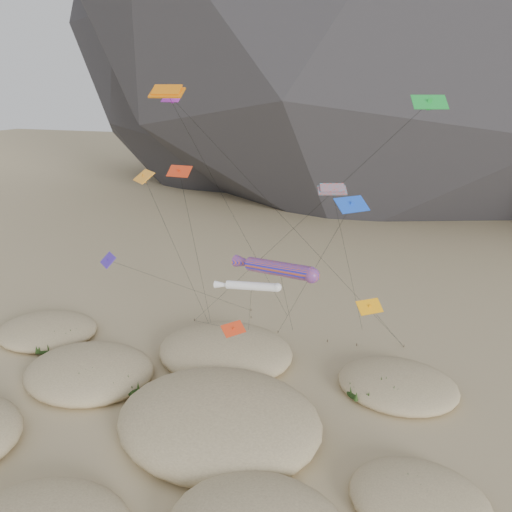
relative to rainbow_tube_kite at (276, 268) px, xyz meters
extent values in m
plane|color=#CCB789|center=(-4.86, -10.68, -12.79)|extent=(500.00, 500.00, 0.00)
ellipsoid|color=#2B2B30|center=(-41.86, 112.32, 31.21)|extent=(136.20, 127.83, 116.00)
ellipsoid|color=#CCB789|center=(-18.32, -2.98, -12.11)|extent=(13.11, 11.14, 3.02)
ellipsoid|color=#CCB789|center=(-3.02, -6.15, -11.81)|extent=(17.52, 14.89, 4.35)
ellipsoid|color=#CCB789|center=(13.23, -9.20, -12.29)|extent=(9.67, 8.22, 2.20)
ellipsoid|color=#CCB789|center=(-6.99, 5.01, -12.02)|extent=(14.55, 12.37, 3.40)
ellipsoid|color=#CCB789|center=(10.85, 4.80, -12.23)|extent=(11.32, 9.62, 2.46)
ellipsoid|color=#CCB789|center=(-28.75, 3.20, -12.28)|extent=(11.82, 10.05, 2.25)
ellipsoid|color=black|center=(-18.14, -4.33, -11.99)|extent=(2.46, 2.11, 0.74)
ellipsoid|color=black|center=(-12.96, -4.38, -12.09)|extent=(2.30, 1.97, 0.69)
ellipsoid|color=black|center=(-3.27, -6.38, -11.69)|extent=(3.72, 3.18, 1.12)
ellipsoid|color=black|center=(0.46, -3.60, -11.79)|extent=(2.52, 2.16, 0.76)
ellipsoid|color=black|center=(-4.44, -7.42, -11.89)|extent=(2.19, 1.88, 0.66)
ellipsoid|color=black|center=(12.66, -8.75, -12.19)|extent=(2.03, 1.74, 0.61)
ellipsoid|color=black|center=(-5.91, 3.97, -11.79)|extent=(3.01, 2.58, 0.90)
ellipsoid|color=black|center=(-5.28, 2.03, -11.89)|extent=(2.18, 1.87, 0.65)
ellipsoid|color=black|center=(10.13, 3.00, -12.09)|extent=(2.00, 1.71, 0.60)
ellipsoid|color=black|center=(7.65, 1.95, -12.19)|extent=(2.42, 2.07, 0.72)
ellipsoid|color=black|center=(-25.43, 2.55, -12.29)|extent=(2.02, 1.73, 0.61)
ellipsoid|color=black|center=(-26.02, -0.49, -12.39)|extent=(2.04, 1.74, 0.61)
cylinder|color=#3F2D1E|center=(-10.46, 9.63, -12.64)|extent=(0.08, 0.08, 0.30)
cylinder|color=#3F2D1E|center=(-7.54, 14.90, -12.64)|extent=(0.08, 0.08, 0.30)
cylinder|color=#3F2D1E|center=(-3.25, 12.23, -12.64)|extent=(0.08, 0.08, 0.30)
cylinder|color=#3F2D1E|center=(2.70, 11.89, -12.64)|extent=(0.08, 0.08, 0.30)
cylinder|color=#3F2D1E|center=(5.99, 12.09, -12.64)|extent=(0.08, 0.08, 0.30)
cylinder|color=#3F2D1E|center=(-8.27, 16.94, -12.64)|extent=(0.08, 0.08, 0.30)
cylinder|color=#3F2D1E|center=(11.01, 13.48, -12.64)|extent=(0.08, 0.08, 0.30)
cylinder|color=#3F2D1E|center=(-13.94, 11.90, -12.64)|extent=(0.08, 0.08, 0.30)
cylinder|color=#E75B18|center=(0.30, -0.13, 0.04)|extent=(6.86, 3.87, 1.96)
sphere|color=#E75B18|center=(3.44, -1.47, 0.31)|extent=(1.32, 1.32, 1.32)
cone|color=#E75B18|center=(-3.16, 1.35, -0.30)|extent=(3.05, 2.15, 1.41)
cylinder|color=black|center=(-0.74, 6.67, -6.37)|extent=(2.10, 13.62, 12.84)
cylinder|color=white|center=(-2.49, 0.72, -2.25)|extent=(4.83, 0.77, 1.10)
sphere|color=white|center=(-0.10, 0.73, -2.06)|extent=(0.80, 0.80, 0.80)
cone|color=white|center=(-5.12, 0.72, -2.49)|extent=(1.96, 0.69, 0.82)
cylinder|color=black|center=(-4.32, 5.24, -7.52)|extent=(3.69, 9.06, 10.55)
cube|color=orange|center=(-9.71, 0.22, 14.27)|extent=(2.99, 1.26, 0.86)
cube|color=orange|center=(-9.71, 0.22, 14.50)|extent=(2.54, 0.98, 0.84)
cylinder|color=black|center=(-6.54, 8.59, 0.74)|extent=(6.37, 16.76, 27.07)
cube|color=#FF2D1A|center=(4.32, 0.94, 6.86)|extent=(2.49, 1.71, 0.64)
cube|color=#FF2D1A|center=(4.32, 0.94, 7.07)|extent=(2.10, 1.40, 0.63)
cylinder|color=black|center=(5.19, 8.62, -2.96)|extent=(1.77, 15.38, 19.66)
cube|color=red|center=(-8.80, 0.01, 7.85)|extent=(2.14, 1.12, 0.87)
cube|color=red|center=(-8.80, 0.01, 7.70)|extent=(0.26, 0.30, 0.70)
cylinder|color=black|center=(-9.63, 4.82, -2.44)|extent=(1.68, 9.65, 20.60)
cube|color=green|center=(11.03, 1.17, 13.70)|extent=(2.78, 2.01, 0.97)
cube|color=green|center=(11.03, 1.17, 13.55)|extent=(0.38, 0.38, 0.85)
cylinder|color=black|center=(-1.46, 6.54, 0.48)|extent=(24.99, 10.77, 26.46)
cube|color=purple|center=(-10.33, 2.21, 13.82)|extent=(1.81, 1.01, 0.70)
cube|color=purple|center=(-10.33, 2.21, 13.67)|extent=(0.22, 0.23, 0.60)
cylinder|color=black|center=(0.34, 7.85, 0.54)|extent=(21.37, 11.30, 26.57)
cube|color=blue|center=(6.68, -4.47, 7.05)|extent=(2.50, 2.50, 0.86)
cube|color=blue|center=(6.68, -4.47, 6.90)|extent=(0.37, 0.37, 0.80)
cylinder|color=black|center=(1.72, 3.88, -2.84)|extent=(9.96, 16.73, 19.81)
cube|color=red|center=(-1.48, -6.44, -2.89)|extent=(1.82, 1.99, 0.69)
cube|color=red|center=(-1.48, -6.44, -3.04)|extent=(0.30, 0.30, 0.61)
cylinder|color=black|center=(-7.71, 2.73, -7.81)|extent=(12.49, 18.37, 9.87)
cube|color=orange|center=(8.02, 0.51, -2.64)|extent=(2.34, 2.20, 0.89)
cube|color=orange|center=(8.02, 0.51, -2.79)|extent=(0.39, 0.39, 0.73)
cylinder|color=black|center=(9.51, 7.00, -7.69)|extent=(3.02, 12.99, 10.11)
cube|color=#3D1DAC|center=(-17.77, 1.08, -1.62)|extent=(2.47, 2.31, 1.02)
cube|color=#3D1DAC|center=(-17.77, 1.08, -1.77)|extent=(0.44, 0.45, 0.76)
cylinder|color=black|center=(-13.02, 9.01, -7.18)|extent=(9.53, 15.88, 11.14)
cube|color=orange|center=(-10.92, -2.30, 7.66)|extent=(2.55, 2.40, 0.87)
cube|color=orange|center=(-10.92, -2.30, 7.51)|extent=(0.38, 0.37, 0.79)
cylinder|color=black|center=(-10.69, 3.67, -2.54)|extent=(0.49, 11.95, 20.40)
camera|label=1|loc=(11.27, -38.49, 14.81)|focal=35.00mm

